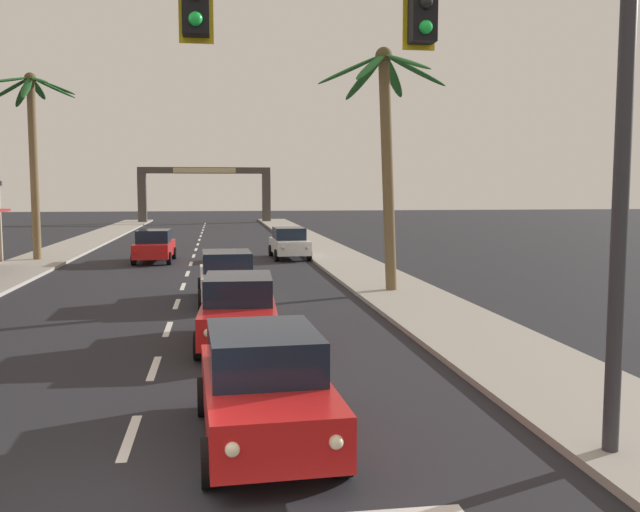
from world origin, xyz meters
name	(u,v)px	position (x,y,z in m)	size (l,w,h in m)	color
sidewalk_right	(373,277)	(7.80, 20.00, 0.07)	(3.20, 110.00, 0.14)	#9E998E
lane_markings	(195,283)	(0.44, 19.95, 0.00)	(4.28, 88.17, 0.01)	silver
traffic_signal_mast	(346,56)	(2.99, 0.62, 5.43)	(11.35, 0.41, 7.46)	#2D2D33
sedan_lead_at_stop_bar	(264,386)	(2.03, 2.06, 0.85)	(2.10, 4.51, 1.68)	red
sedan_third_in_queue	(239,310)	(1.85, 8.62, 0.85)	(2.09, 4.51, 1.68)	red
sedan_fifth_in_queue	(227,276)	(1.66, 15.19, 0.85)	(2.05, 4.49, 1.68)	silver
sedan_oncoming_far	(154,246)	(-1.89, 28.22, 0.85)	(2.03, 4.48, 1.68)	red
sedan_parked_nearest_kerb	(289,243)	(5.21, 29.09, 0.85)	(2.05, 4.49, 1.68)	silver
palm_left_third	(33,133)	(-7.91, 29.26, 6.62)	(4.49, 4.51, 9.65)	brown
palm_right_second	(386,129)	(7.32, 16.04, 5.90)	(4.75, 4.35, 8.73)	brown
town_gateway_arch	(205,186)	(0.00, 69.90, 4.03)	(14.58, 0.90, 6.16)	#423D38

